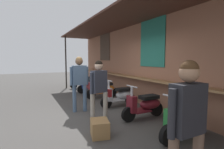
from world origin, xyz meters
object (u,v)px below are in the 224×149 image
Objects in this scene: scooter_green at (187,120)px; scooter_maroon at (146,105)px; scooter_blue at (92,85)px; shopper_passing at (80,78)px; scooter_silver at (121,95)px; scooter_teal at (84,81)px; shopper_browsing at (187,116)px; merchandise_crate at (100,128)px; scooter_orange at (103,89)px; shopper_with_handbag at (99,85)px.

scooter_maroon is at bearing -94.19° from scooter_green.
shopper_passing is (2.79, -1.46, 0.69)m from scooter_blue.
scooter_maroon is (1.40, -0.00, 0.00)m from scooter_silver.
shopper_browsing is at bearing 83.86° from scooter_teal.
scooter_silver is 2.45m from merchandise_crate.
scooter_orange is 1.00× the size of scooter_green.
scooter_silver is 4.15m from shopper_browsing.
scooter_green is at bearing 91.32° from scooter_blue.
scooter_silver is at bearing 93.33° from scooter_teal.
scooter_maroon is (4.26, -0.00, 0.00)m from scooter_blue.
scooter_silver is 0.85× the size of shopper_with_handbag.
scooter_maroon is 0.80× the size of shopper_passing.
scooter_orange is at bearing 93.33° from scooter_teal.
shopper_browsing reaches higher than scooter_teal.
scooter_maroon is 0.86× the size of shopper_with_handbag.
shopper_browsing is (8.19, -1.37, 0.63)m from scooter_teal.
scooter_orange is (2.82, 0.00, 0.00)m from scooter_teal.
scooter_maroon is 2.89m from shopper_browsing.
scooter_blue is at bearing -11.65° from shopper_browsing.
scooter_blue and scooter_green have the same top height.
scooter_orange is 0.80× the size of shopper_passing.
shopper_passing is at bearing 74.39° from scooter_teal.
scooter_teal is 3.04× the size of merchandise_crate.
scooter_maroon is at bearing -118.82° from shopper_with_handbag.
shopper_browsing is (2.46, -1.37, 0.63)m from scooter_maroon.
scooter_orange is at bearing -91.08° from scooter_silver.
shopper_browsing reaches higher than scooter_green.
scooter_maroon is 1.37m from scooter_green.
shopper_passing is 3.80× the size of merchandise_crate.
scooter_teal is at bearing -15.96° from shopper_passing.
scooter_silver is at bearing -65.10° from shopper_with_handbag.
merchandise_crate is at bearing -34.48° from scooter_green.
scooter_orange is (1.36, -0.00, 0.00)m from scooter_blue.
scooter_orange is at bearing -42.62° from shopper_passing.
scooter_teal is 5.73m from scooter_maroon.
scooter_green is 3.04× the size of merchandise_crate.
shopper_with_handbag is at bearing -14.79° from scooter_maroon.
scooter_teal is at bearing -88.68° from scooter_blue.
scooter_orange and scooter_maroon have the same top height.
shopper_passing reaches higher than merchandise_crate.
scooter_maroon is at bearing 88.92° from scooter_silver.
scooter_orange is at bearing -94.18° from scooter_green.
scooter_green reaches higher than merchandise_crate.
scooter_teal is at bearing -94.18° from scooter_green.
scooter_blue is at bearing -24.65° from shopper_passing.
shopper_with_handbag is 0.94× the size of shopper_passing.
scooter_silver is at bearing 139.16° from merchandise_crate.
scooter_silver is at bearing -91.75° from scooter_maroon.
scooter_orange is at bearing -42.03° from shopper_with_handbag.
scooter_blue is 4.97m from merchandise_crate.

